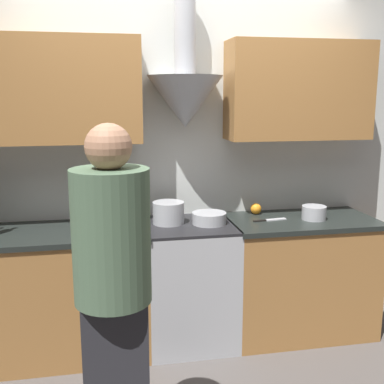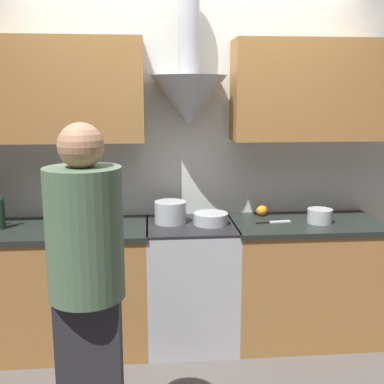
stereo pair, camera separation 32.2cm
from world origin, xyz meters
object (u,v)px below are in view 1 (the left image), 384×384
at_px(stove_range, 189,283).
at_px(saucepan, 314,213).
at_px(person_foreground_left, 113,295).
at_px(mixing_bowl, 209,218).
at_px(stock_pot, 168,213).
at_px(orange_fruit, 256,209).

bearing_deg(stove_range, saucepan, -2.73).
bearing_deg(person_foreground_left, mixing_bowl, 59.81).
xyz_separation_m(stock_pot, orange_fruit, (0.69, 0.14, -0.04)).
bearing_deg(person_foreground_left, saucepan, 38.63).
relative_size(saucepan, person_foreground_left, 0.11).
bearing_deg(stock_pot, stove_range, -18.56).
distance_m(stock_pot, saucepan, 1.06).
height_order(orange_fruit, saucepan, saucepan).
bearing_deg(stock_pot, orange_fruit, 11.72).
bearing_deg(orange_fruit, stock_pot, -168.28).
height_order(stock_pot, saucepan, stock_pot).
relative_size(stove_range, person_foreground_left, 0.53).
relative_size(stove_range, stock_pot, 3.97).
height_order(mixing_bowl, saucepan, saucepan).
height_order(stove_range, person_foreground_left, person_foreground_left).
height_order(stove_range, saucepan, saucepan).
distance_m(mixing_bowl, person_foreground_left, 1.40).
relative_size(stove_range, saucepan, 5.00).
distance_m(stove_range, person_foreground_left, 1.43).
bearing_deg(person_foreground_left, stove_range, 65.27).
xyz_separation_m(stove_range, mixing_bowl, (0.14, -0.01, 0.48)).
bearing_deg(mixing_bowl, person_foreground_left, -120.19).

